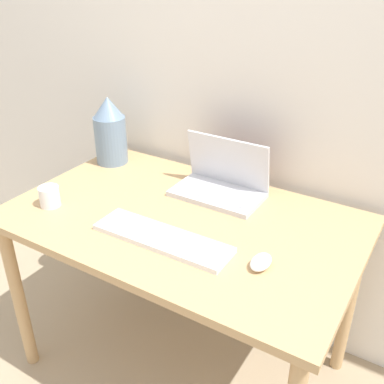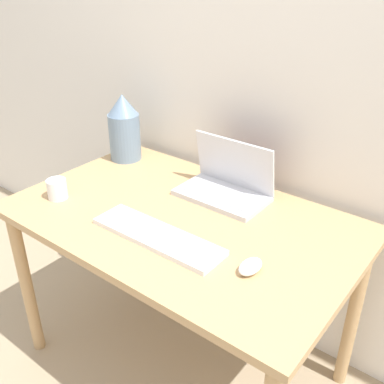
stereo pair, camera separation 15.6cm
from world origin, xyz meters
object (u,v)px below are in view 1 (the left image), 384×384
Objects in this scene: keyboard at (162,238)px; mouse at (261,262)px; vase at (110,131)px; mug at (50,196)px; laptop at (221,182)px.

keyboard is 0.33m from mouse.
vase is 3.90× the size of mug.
laptop is at bearing 133.08° from mouse.
vase is at bearing 144.03° from keyboard.
keyboard is at bearing -172.66° from mouse.
keyboard is 6.25× the size of mug.
vase reaches higher than laptop.
mug reaches higher than mouse.
vase reaches higher than keyboard.
mug is (-0.50, -0.42, -0.01)m from laptop.
mug is at bearing -81.46° from vase.
keyboard is at bearing 3.27° from mug.
keyboard is 0.49m from mug.
mouse is at bearing 7.34° from keyboard.
laptop is at bearing -1.28° from vase.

